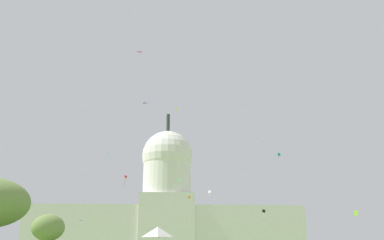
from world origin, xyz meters
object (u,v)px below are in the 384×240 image
object	(u,v)px
tree_west_far	(48,228)
kite_green_mid	(179,180)
kite_magenta_high	(140,54)
kite_turquoise_high	(279,155)
kite_pink_high	(257,140)
kite_violet_high	(144,104)
capitol_building	(167,208)
kite_red_mid	(126,177)
kite_yellow_high	(177,110)
kite_gold_low	(138,207)
event_tent	(157,239)
kite_blue_low	(80,222)
kite_white_low	(209,192)
kite_cyan_high	(108,155)
kite_black_low	(264,212)
kite_lime_low	(356,213)
kite_orange_mid	(189,198)

from	to	relation	value
tree_west_far	kite_green_mid	bearing A→B (deg)	59.26
kite_magenta_high	kite_turquoise_high	size ratio (longest dim) A/B	0.39
kite_pink_high	kite_turquoise_high	size ratio (longest dim) A/B	0.57
kite_pink_high	kite_violet_high	world-z (taller)	kite_violet_high
capitol_building	kite_red_mid	bearing A→B (deg)	-100.79
tree_west_far	kite_yellow_high	distance (m)	63.10
kite_green_mid	kite_turquoise_high	distance (m)	46.70
kite_magenta_high	kite_violet_high	world-z (taller)	kite_magenta_high
kite_green_mid	kite_gold_low	bearing A→B (deg)	126.81
event_tent	kite_magenta_high	distance (m)	50.89
kite_blue_low	kite_white_low	distance (m)	48.44
kite_gold_low	kite_cyan_high	distance (m)	35.49
kite_violet_high	kite_pink_high	bearing A→B (deg)	32.76
tree_west_far	kite_black_low	xyz separation A→B (m)	(60.43, 2.00, 4.65)
event_tent	kite_pink_high	bearing A→B (deg)	47.51
kite_gold_low	kite_white_low	bearing A→B (deg)	140.31
kite_gold_low	kite_cyan_high	xyz separation A→B (m)	(-15.30, 20.61, 24.51)
kite_green_mid	event_tent	bearing A→B (deg)	156.27
tree_west_far	kite_lime_low	xyz separation A→B (m)	(71.88, -31.81, 2.02)
capitol_building	kite_magenta_high	size ratio (longest dim) A/B	88.44
kite_turquoise_high	event_tent	bearing A→B (deg)	143.29
kite_red_mid	kite_white_low	distance (m)	27.26
kite_pink_high	kite_lime_low	world-z (taller)	kite_pink_high
kite_gold_low	kite_green_mid	size ratio (longest dim) A/B	2.60
kite_green_mid	kite_magenta_high	bearing A→B (deg)	151.43
kite_gold_low	kite_black_low	distance (m)	55.24
event_tent	kite_black_low	xyz separation A→B (m)	(30.50, 15.67, 7.71)
kite_cyan_high	kite_white_low	distance (m)	66.47
tree_west_far	kite_red_mid	size ratio (longest dim) A/B	2.80
kite_turquoise_high	kite_white_low	bearing A→B (deg)	134.79
kite_orange_mid	kite_yellow_high	size ratio (longest dim) A/B	0.92
kite_magenta_high	kite_pink_high	distance (m)	58.75
kite_magenta_high	kite_lime_low	size ratio (longest dim) A/B	1.27
kite_cyan_high	kite_pink_high	bearing A→B (deg)	-177.65
kite_yellow_high	kite_violet_high	world-z (taller)	kite_yellow_high
event_tent	kite_white_low	distance (m)	34.33
kite_magenta_high	kite_green_mid	bearing A→B (deg)	-101.64
kite_pink_high	kite_lime_low	distance (m)	66.62
tree_west_far	kite_blue_low	size ratio (longest dim) A/B	7.80
kite_gold_low	kite_lime_low	size ratio (longest dim) A/B	2.57
tree_west_far	kite_orange_mid	world-z (taller)	kite_orange_mid
kite_magenta_high	kite_pink_high	bearing A→B (deg)	-138.10
kite_violet_high	kite_red_mid	distance (m)	27.97
capitol_building	kite_yellow_high	distance (m)	66.85
capitol_building	kite_red_mid	distance (m)	74.62
kite_white_low	kite_orange_mid	bearing A→B (deg)	2.59
kite_yellow_high	kite_green_mid	size ratio (longest dim) A/B	2.51
kite_orange_mid	kite_white_low	world-z (taller)	kite_orange_mid
kite_black_low	kite_blue_low	bearing A→B (deg)	178.69
kite_turquoise_high	kite_cyan_high	bearing A→B (deg)	76.77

